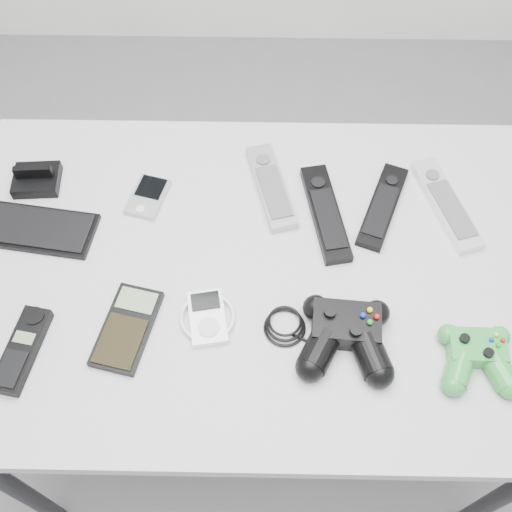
{
  "coord_description": "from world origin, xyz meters",
  "views": [
    {
      "loc": [
        0.07,
        -0.49,
        1.71
      ],
      "look_at": [
        0.06,
        0.1,
        0.79
      ],
      "focal_mm": 42.0,
      "sensor_mm": 36.0,
      "label": 1
    }
  ],
  "objects_px": {
    "mp3_player": "(207,317)",
    "controller_green": "(478,355)",
    "pda_keyboard": "(32,228)",
    "pda": "(148,196)",
    "cordless_handset": "(22,350)",
    "calculator": "(127,328)",
    "remote_silver_b": "(446,203)",
    "remote_black_b": "(383,206)",
    "remote_black_a": "(325,212)",
    "remote_silver_a": "(271,186)",
    "controller_black": "(346,333)",
    "desk": "(260,284)"
  },
  "relations": [
    {
      "from": "mp3_player",
      "to": "controller_green",
      "type": "xyz_separation_m",
      "value": [
        0.45,
        -0.07,
        0.01
      ]
    },
    {
      "from": "pda_keyboard",
      "to": "mp3_player",
      "type": "distance_m",
      "value": 0.39
    },
    {
      "from": "pda",
      "to": "mp3_player",
      "type": "bearing_deg",
      "value": -48.24
    },
    {
      "from": "pda",
      "to": "cordless_handset",
      "type": "relative_size",
      "value": 0.64
    },
    {
      "from": "calculator",
      "to": "cordless_handset",
      "type": "bearing_deg",
      "value": -152.11
    },
    {
      "from": "remote_silver_b",
      "to": "mp3_player",
      "type": "height_order",
      "value": "remote_silver_b"
    },
    {
      "from": "pda_keyboard",
      "to": "remote_black_b",
      "type": "relative_size",
      "value": 1.16
    },
    {
      "from": "remote_black_a",
      "to": "pda_keyboard",
      "type": "bearing_deg",
      "value": 173.81
    },
    {
      "from": "remote_silver_a",
      "to": "controller_black",
      "type": "xyz_separation_m",
      "value": [
        0.13,
        -0.33,
        0.02
      ]
    },
    {
      "from": "pda_keyboard",
      "to": "remote_black_a",
      "type": "height_order",
      "value": "remote_black_a"
    },
    {
      "from": "pda",
      "to": "remote_silver_a",
      "type": "relative_size",
      "value": 0.47
    },
    {
      "from": "pda",
      "to": "remote_silver_a",
      "type": "bearing_deg",
      "value": 21.18
    },
    {
      "from": "mp3_player",
      "to": "remote_black_b",
      "type": "bearing_deg",
      "value": 27.05
    },
    {
      "from": "desk",
      "to": "remote_silver_a",
      "type": "xyz_separation_m",
      "value": [
        0.02,
        0.18,
        0.08
      ]
    },
    {
      "from": "pda_keyboard",
      "to": "cordless_handset",
      "type": "bearing_deg",
      "value": -73.05
    },
    {
      "from": "pda_keyboard",
      "to": "pda",
      "type": "xyz_separation_m",
      "value": [
        0.21,
        0.08,
        0.0
      ]
    },
    {
      "from": "remote_silver_b",
      "to": "calculator",
      "type": "bearing_deg",
      "value": -172.04
    },
    {
      "from": "remote_black_b",
      "to": "remote_silver_b",
      "type": "height_order",
      "value": "remote_silver_b"
    },
    {
      "from": "remote_black_a",
      "to": "calculator",
      "type": "height_order",
      "value": "remote_black_a"
    },
    {
      "from": "remote_silver_b",
      "to": "controller_green",
      "type": "relative_size",
      "value": 1.62
    },
    {
      "from": "pda_keyboard",
      "to": "calculator",
      "type": "distance_m",
      "value": 0.29
    },
    {
      "from": "cordless_handset",
      "to": "remote_black_b",
      "type": "bearing_deg",
      "value": 36.79
    },
    {
      "from": "pda",
      "to": "controller_green",
      "type": "height_order",
      "value": "controller_green"
    },
    {
      "from": "remote_silver_b",
      "to": "mp3_player",
      "type": "distance_m",
      "value": 0.52
    },
    {
      "from": "remote_silver_a",
      "to": "controller_black",
      "type": "bearing_deg",
      "value": -83.9
    },
    {
      "from": "remote_black_a",
      "to": "controller_green",
      "type": "height_order",
      "value": "controller_green"
    },
    {
      "from": "pda",
      "to": "remote_silver_a",
      "type": "distance_m",
      "value": 0.25
    },
    {
      "from": "pda_keyboard",
      "to": "remote_silver_a",
      "type": "xyz_separation_m",
      "value": [
        0.46,
        0.11,
        0.0
      ]
    },
    {
      "from": "remote_black_b",
      "to": "controller_green",
      "type": "relative_size",
      "value": 1.49
    },
    {
      "from": "cordless_handset",
      "to": "calculator",
      "type": "xyz_separation_m",
      "value": [
        0.17,
        0.05,
        -0.0
      ]
    },
    {
      "from": "mp3_player",
      "to": "remote_silver_b",
      "type": "bearing_deg",
      "value": 19.35
    },
    {
      "from": "pda_keyboard",
      "to": "remote_silver_b",
      "type": "relative_size",
      "value": 1.07
    },
    {
      "from": "pda_keyboard",
      "to": "controller_green",
      "type": "height_order",
      "value": "controller_green"
    },
    {
      "from": "remote_silver_b",
      "to": "remote_silver_a",
      "type": "bearing_deg",
      "value": 156.62
    },
    {
      "from": "pda_keyboard",
      "to": "cordless_handset",
      "type": "relative_size",
      "value": 1.56
    },
    {
      "from": "remote_black_b",
      "to": "pda_keyboard",
      "type": "bearing_deg",
      "value": -153.36
    },
    {
      "from": "pda",
      "to": "mp3_player",
      "type": "relative_size",
      "value": 0.96
    },
    {
      "from": "pda",
      "to": "controller_green",
      "type": "bearing_deg",
      "value": -14.73
    },
    {
      "from": "remote_silver_a",
      "to": "controller_green",
      "type": "distance_m",
      "value": 0.5
    },
    {
      "from": "pda",
      "to": "controller_black",
      "type": "relative_size",
      "value": 0.36
    },
    {
      "from": "remote_silver_a",
      "to": "remote_silver_b",
      "type": "height_order",
      "value": "same"
    },
    {
      "from": "calculator",
      "to": "remote_black_b",
      "type": "bearing_deg",
      "value": 43.15
    },
    {
      "from": "calculator",
      "to": "mp3_player",
      "type": "distance_m",
      "value": 0.14
    },
    {
      "from": "pda_keyboard",
      "to": "controller_green",
      "type": "relative_size",
      "value": 1.73
    },
    {
      "from": "remote_silver_b",
      "to": "cordless_handset",
      "type": "distance_m",
      "value": 0.83
    },
    {
      "from": "remote_black_a",
      "to": "calculator",
      "type": "bearing_deg",
      "value": -155.28
    },
    {
      "from": "cordless_handset",
      "to": "calculator",
      "type": "relative_size",
      "value": 0.96
    },
    {
      "from": "remote_silver_a",
      "to": "controller_black",
      "type": "distance_m",
      "value": 0.35
    },
    {
      "from": "remote_black_b",
      "to": "calculator",
      "type": "height_order",
      "value": "remote_black_b"
    },
    {
      "from": "remote_black_a",
      "to": "desk",
      "type": "bearing_deg",
      "value": -147.3
    }
  ]
}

